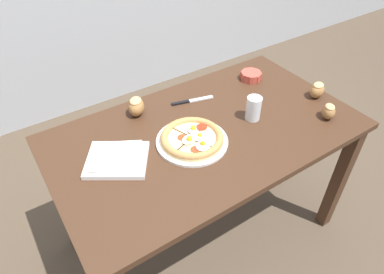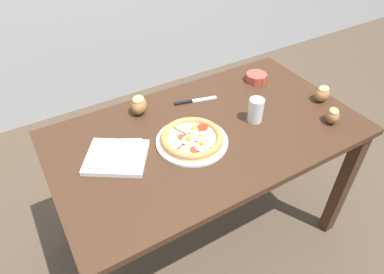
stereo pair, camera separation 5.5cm
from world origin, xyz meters
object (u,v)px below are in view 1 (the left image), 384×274
(pizza, at_px, (192,139))
(water_glass, at_px, (253,109))
(bread_piece_near, at_px, (329,111))
(bread_piece_far, at_px, (136,106))
(bread_piece_mid, at_px, (317,90))
(dining_table, at_px, (206,148))
(ramekin_bowl, at_px, (251,76))
(napkin_folded, at_px, (117,159))
(knife_main, at_px, (192,101))

(pizza, relative_size, water_glass, 2.71)
(bread_piece_near, xyz_separation_m, bread_piece_far, (-0.72, 0.51, 0.01))
(water_glass, bearing_deg, bread_piece_mid, -5.92)
(dining_table, xyz_separation_m, pizza, (-0.10, -0.03, 0.13))
(pizza, relative_size, ramekin_bowl, 2.64)
(ramekin_bowl, bearing_deg, napkin_folded, -167.66)
(dining_table, distance_m, knife_main, 0.26)
(ramekin_bowl, xyz_separation_m, knife_main, (-0.38, -0.00, -0.02))
(pizza, distance_m, bread_piece_mid, 0.71)
(napkin_folded, relative_size, knife_main, 1.46)
(ramekin_bowl, distance_m, bread_piece_far, 0.65)
(bread_piece_far, distance_m, knife_main, 0.28)
(knife_main, bearing_deg, napkin_folded, -144.57)
(dining_table, relative_size, bread_piece_far, 11.35)
(napkin_folded, height_order, knife_main, napkin_folded)
(dining_table, xyz_separation_m, napkin_folded, (-0.41, 0.03, 0.12))
(pizza, xyz_separation_m, bread_piece_far, (-0.10, 0.31, 0.02))
(pizza, bearing_deg, ramekin_bowl, 25.10)
(water_glass, bearing_deg, ramekin_bowl, 50.23)
(ramekin_bowl, relative_size, bread_piece_far, 0.96)
(dining_table, distance_m, napkin_folded, 0.43)
(dining_table, relative_size, pizza, 4.47)
(bread_piece_mid, distance_m, knife_main, 0.62)
(pizza, distance_m, bread_piece_far, 0.33)
(dining_table, bearing_deg, knife_main, 72.86)
(napkin_folded, xyz_separation_m, bread_piece_mid, (1.02, -0.12, 0.02))
(pizza, relative_size, knife_main, 1.44)
(dining_table, distance_m, water_glass, 0.28)
(ramekin_bowl, bearing_deg, dining_table, -153.64)
(pizza, relative_size, bread_piece_near, 3.14)
(bread_piece_mid, bearing_deg, dining_table, 171.96)
(bread_piece_mid, xyz_separation_m, water_glass, (-0.38, 0.04, 0.01))
(napkin_folded, distance_m, bread_piece_far, 0.32)
(ramekin_bowl, height_order, water_glass, water_glass)
(bread_piece_far, xyz_separation_m, water_glass, (0.43, -0.32, 0.00))
(dining_table, bearing_deg, ramekin_bowl, 26.36)
(dining_table, height_order, bread_piece_near, bread_piece_near)
(napkin_folded, height_order, bread_piece_far, bread_piece_far)
(dining_table, relative_size, ramekin_bowl, 11.83)
(knife_main, bearing_deg, water_glass, -45.66)
(ramekin_bowl, relative_size, water_glass, 1.03)
(knife_main, bearing_deg, dining_table, -93.08)
(bread_piece_near, height_order, bread_piece_far, bread_piece_far)
(bread_piece_far, height_order, water_glass, water_glass)
(ramekin_bowl, relative_size, napkin_folded, 0.37)
(dining_table, bearing_deg, bread_piece_mid, -8.04)
(bread_piece_mid, bearing_deg, pizza, 175.85)
(napkin_folded, xyz_separation_m, water_glass, (0.64, -0.08, 0.03))
(knife_main, distance_m, water_glass, 0.31)
(bread_piece_far, bearing_deg, bread_piece_near, -35.21)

